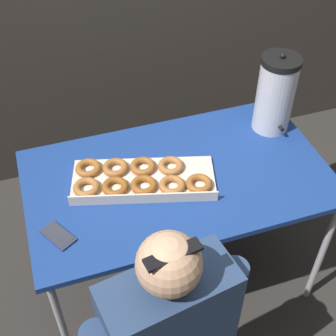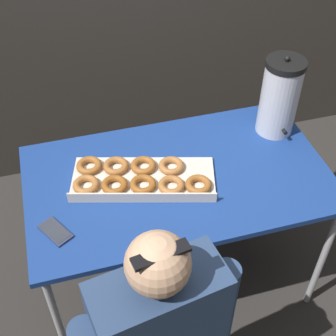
# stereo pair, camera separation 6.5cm
# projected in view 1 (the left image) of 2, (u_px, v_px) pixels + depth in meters

# --- Properties ---
(ground_plane) EXTENTS (12.00, 12.00, 0.00)m
(ground_plane) POSITION_uv_depth(u_px,v_px,m) (176.00, 274.00, 2.61)
(ground_plane) COLOR #2D2B28
(folding_table) EXTENTS (1.34, 0.78, 0.78)m
(folding_table) POSITION_uv_depth(u_px,v_px,m) (178.00, 183.00, 2.11)
(folding_table) COLOR navy
(folding_table) RESTS_ON ground
(donut_box) EXTENTS (0.67, 0.42, 0.05)m
(donut_box) POSITION_uv_depth(u_px,v_px,m) (140.00, 179.00, 2.03)
(donut_box) COLOR beige
(donut_box) RESTS_ON folding_table
(coffee_urn) EXTENTS (0.18, 0.21, 0.41)m
(coffee_urn) POSITION_uv_depth(u_px,v_px,m) (275.00, 94.00, 2.19)
(coffee_urn) COLOR silver
(coffee_urn) RESTS_ON folding_table
(cell_phone) EXTENTS (0.14, 0.16, 0.01)m
(cell_phone) POSITION_uv_depth(u_px,v_px,m) (58.00, 235.00, 1.83)
(cell_phone) COLOR #2D334C
(cell_phone) RESTS_ON folding_table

